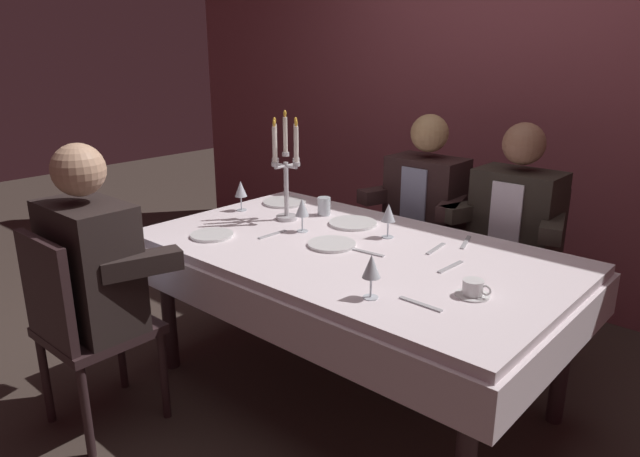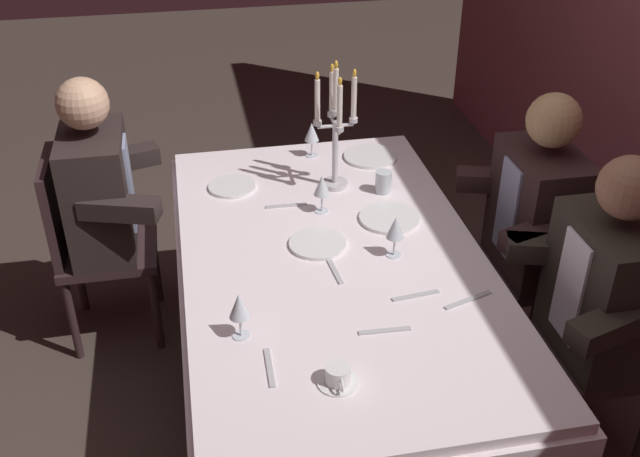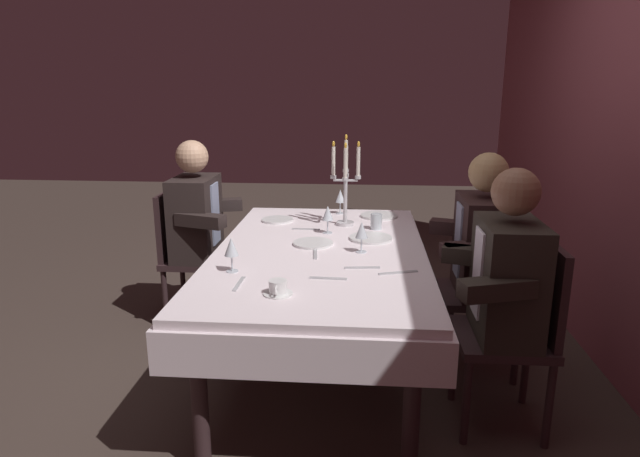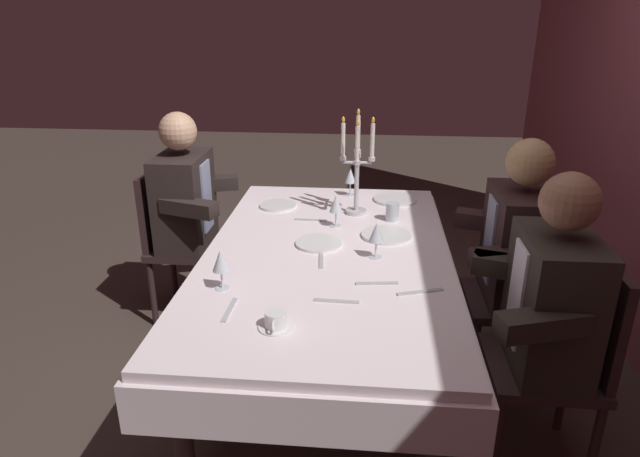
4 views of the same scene
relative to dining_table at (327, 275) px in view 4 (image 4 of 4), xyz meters
name	(u,v)px [view 4 (image 4 of 4)]	position (x,y,z in m)	size (l,w,h in m)	color
ground_plane	(326,386)	(0.00, 0.00, -0.62)	(12.00, 12.00, 0.00)	#40332D
dining_table	(327,275)	(0.00, 0.00, 0.00)	(1.94, 1.14, 0.74)	white
candelabra	(357,166)	(-0.52, 0.11, 0.38)	(0.19, 0.19, 0.56)	silver
dinner_plate_0	(278,206)	(-0.58, -0.32, 0.13)	(0.20, 0.20, 0.01)	white
dinner_plate_1	(386,235)	(-0.20, 0.27, 0.13)	(0.24, 0.24, 0.01)	white
dinner_plate_2	(395,199)	(-0.75, 0.33, 0.13)	(0.24, 0.24, 0.01)	white
dinner_plate_3	(319,243)	(-0.07, -0.04, 0.13)	(0.22, 0.22, 0.01)	white
wine_glass_0	(336,205)	(-0.32, 0.02, 0.23)	(0.07, 0.07, 0.16)	silver
wine_glass_1	(376,233)	(0.04, 0.22, 0.24)	(0.07, 0.07, 0.16)	silver
wine_glass_2	(221,262)	(0.39, -0.38, 0.23)	(0.07, 0.07, 0.16)	silver
wine_glass_3	(350,177)	(-0.82, 0.07, 0.23)	(0.07, 0.07, 0.16)	silver
water_tumbler_0	(392,212)	(-0.43, 0.30, 0.17)	(0.07, 0.07, 0.10)	silver
coffee_cup_0	(276,321)	(0.66, -0.12, 0.15)	(0.13, 0.12, 0.06)	white
spoon_0	(377,283)	(0.30, 0.22, 0.12)	(0.17, 0.02, 0.01)	#B7B7BC
fork_1	(230,310)	(0.56, -0.31, 0.12)	(0.17, 0.02, 0.01)	#B7B7BC
spoon_2	(336,301)	(0.46, 0.07, 0.12)	(0.17, 0.02, 0.01)	#B7B7BC
fork_3	(321,260)	(0.10, -0.02, 0.12)	(0.17, 0.02, 0.01)	#B7B7BC
fork_4	(311,220)	(-0.38, -0.12, 0.12)	(0.17, 0.02, 0.01)	#B7B7BC
knife_5	(420,292)	(0.36, 0.39, 0.12)	(0.19, 0.02, 0.01)	#B7B7BC
seated_diner_0	(183,200)	(-0.66, -0.89, 0.11)	(0.63, 0.48, 1.24)	#352325
seated_diner_1	(519,246)	(-0.16, 0.89, 0.11)	(0.63, 0.48, 1.24)	#352325
seated_diner_2	(554,302)	(0.38, 0.89, 0.11)	(0.63, 0.48, 1.24)	#352325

